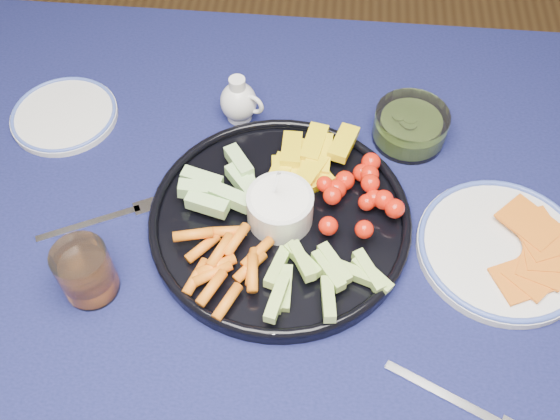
# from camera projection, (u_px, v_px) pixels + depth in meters

# --- Properties ---
(dining_table) EXTENTS (1.67, 1.07, 0.75)m
(dining_table) POSITION_uv_depth(u_px,v_px,m) (262.00, 287.00, 0.94)
(dining_table) COLOR #4F2D1A
(dining_table) RESTS_ON ground
(crudite_platter) EXTENTS (0.37, 0.37, 0.12)m
(crudite_platter) POSITION_uv_depth(u_px,v_px,m) (278.00, 216.00, 0.88)
(crudite_platter) COLOR black
(crudite_platter) RESTS_ON dining_table
(creamer_pitcher) EXTENTS (0.07, 0.06, 0.08)m
(creamer_pitcher) POSITION_uv_depth(u_px,v_px,m) (239.00, 101.00, 1.00)
(creamer_pitcher) COLOR silver
(creamer_pitcher) RESTS_ON dining_table
(pickle_bowl) EXTENTS (0.12, 0.12, 0.05)m
(pickle_bowl) POSITION_uv_depth(u_px,v_px,m) (410.00, 127.00, 0.98)
(pickle_bowl) COLOR silver
(pickle_bowl) RESTS_ON dining_table
(cheese_plate) EXTENTS (0.24, 0.24, 0.03)m
(cheese_plate) POSITION_uv_depth(u_px,v_px,m) (503.00, 247.00, 0.86)
(cheese_plate) COLOR silver
(cheese_plate) RESTS_ON dining_table
(juice_tumbler) EXTENTS (0.07, 0.07, 0.09)m
(juice_tumbler) POSITION_uv_depth(u_px,v_px,m) (87.00, 274.00, 0.81)
(juice_tumbler) COLOR silver
(juice_tumbler) RESTS_ON dining_table
(fork_left) EXTENTS (0.17, 0.10, 0.00)m
(fork_left) POSITION_uv_depth(u_px,v_px,m) (110.00, 218.00, 0.91)
(fork_left) COLOR white
(fork_left) RESTS_ON dining_table
(fork_right) EXTENTS (0.18, 0.09, 0.00)m
(fork_right) POSITION_uv_depth(u_px,v_px,m) (469.00, 408.00, 0.74)
(fork_right) COLOR white
(fork_right) RESTS_ON dining_table
(side_plate_extra) EXTENTS (0.17, 0.17, 0.01)m
(side_plate_extra) POSITION_uv_depth(u_px,v_px,m) (64.00, 115.00, 1.02)
(side_plate_extra) COLOR silver
(side_plate_extra) RESTS_ON dining_table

